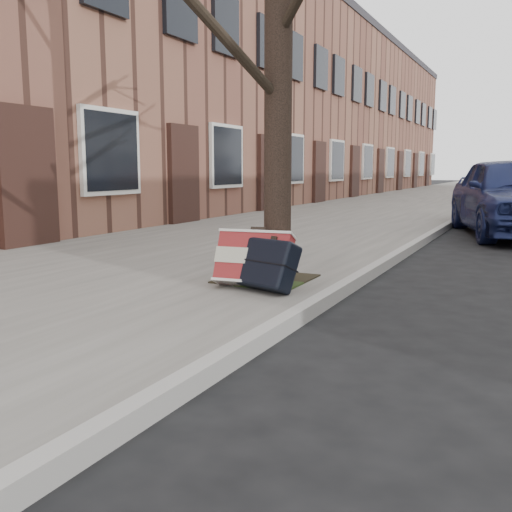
% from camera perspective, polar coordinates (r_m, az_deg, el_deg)
% --- Properties ---
extents(ground, '(120.00, 120.00, 0.00)m').
position_cam_1_polar(ground, '(4.09, 19.70, -9.18)').
color(ground, black).
rests_on(ground, ground).
extents(near_sidewalk, '(5.00, 70.00, 0.12)m').
position_cam_1_polar(near_sidewalk, '(19.36, 14.17, 5.04)').
color(near_sidewalk, gray).
rests_on(near_sidewalk, ground).
extents(house_near, '(6.80, 40.00, 7.00)m').
position_cam_1_polar(house_near, '(22.37, -0.32, 14.59)').
color(house_near, brown).
rests_on(house_near, ground).
extents(dirt_patch, '(0.85, 0.85, 0.02)m').
position_cam_1_polar(dirt_patch, '(5.73, 1.03, -2.28)').
color(dirt_patch, black).
rests_on(dirt_patch, near_sidewalk).
extents(suitcase_red, '(0.73, 0.46, 0.54)m').
position_cam_1_polar(suitcase_red, '(5.30, -0.18, -0.32)').
color(suitcase_red, maroon).
rests_on(suitcase_red, near_sidewalk).
extents(suitcase_navy, '(0.71, 0.54, 0.50)m').
position_cam_1_polar(suitcase_navy, '(5.18, 0.85, -0.76)').
color(suitcase_navy, black).
rests_on(suitcase_navy, near_sidewalk).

